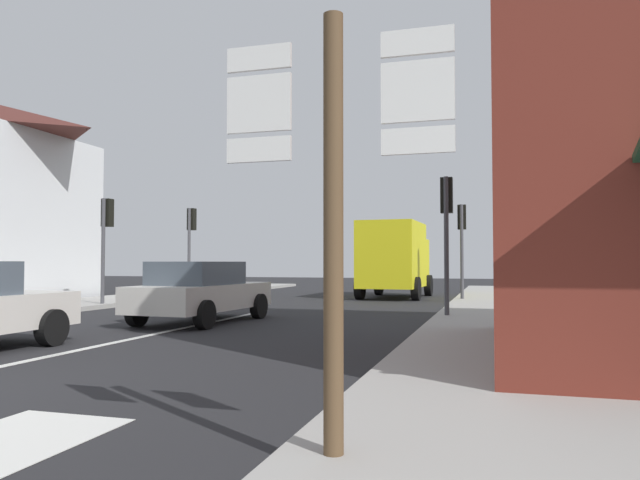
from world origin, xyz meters
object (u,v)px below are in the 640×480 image
(traffic_light_far_left, at_px, (191,231))
(traffic_light_near_left, at_px, (106,227))
(traffic_light_far_right, at_px, (462,230))
(delivery_truck, at_px, (395,257))
(traffic_light_near_right, at_px, (447,214))
(sedan_far, at_px, (201,291))
(route_sign_post, at_px, (334,197))

(traffic_light_far_left, bearing_deg, traffic_light_near_left, -90.00)
(traffic_light_far_right, relative_size, traffic_light_near_left, 1.02)
(delivery_truck, distance_m, traffic_light_far_left, 8.45)
(traffic_light_near_right, relative_size, traffic_light_far_right, 1.01)
(traffic_light_near_right, height_order, traffic_light_far_right, traffic_light_near_right)
(sedan_far, distance_m, traffic_light_far_left, 10.58)
(sedan_far, height_order, delivery_truck, delivery_truck)
(traffic_light_near_right, bearing_deg, sedan_far, -158.03)
(route_sign_post, bearing_deg, sedan_far, 122.47)
(delivery_truck, bearing_deg, traffic_light_near_right, -72.75)
(sedan_far, height_order, traffic_light_far_right, traffic_light_far_right)
(route_sign_post, bearing_deg, traffic_light_near_left, 131.22)
(sedan_far, bearing_deg, traffic_light_near_right, 21.97)
(delivery_truck, height_order, traffic_light_far_right, traffic_light_far_right)
(traffic_light_near_right, distance_m, traffic_light_far_right, 7.01)
(route_sign_post, height_order, traffic_light_near_left, traffic_light_near_left)
(traffic_light_far_right, height_order, traffic_light_far_left, traffic_light_far_left)
(sedan_far, bearing_deg, traffic_light_near_left, 146.54)
(sedan_far, relative_size, traffic_light_far_right, 1.21)
(route_sign_post, xyz_separation_m, traffic_light_near_left, (-10.97, 12.52, 0.68))
(sedan_far, xyz_separation_m, traffic_light_far_right, (5.68, 9.30, 1.87))
(route_sign_post, distance_m, traffic_light_far_right, 18.41)
(delivery_truck, xyz_separation_m, traffic_light_near_left, (-8.07, -7.87, 0.94))
(traffic_light_far_right, bearing_deg, traffic_light_near_left, -151.60)
(route_sign_post, relative_size, traffic_light_far_left, 0.87)
(sedan_far, height_order, traffic_light_far_left, traffic_light_far_left)
(sedan_far, relative_size, traffic_light_near_right, 1.19)
(route_sign_post, distance_m, traffic_light_near_left, 16.66)
(traffic_light_far_left, relative_size, traffic_light_near_left, 1.05)
(traffic_light_near_left, bearing_deg, route_sign_post, -48.78)
(traffic_light_far_right, distance_m, traffic_light_near_left, 12.35)
(delivery_truck, relative_size, traffic_light_near_right, 1.40)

